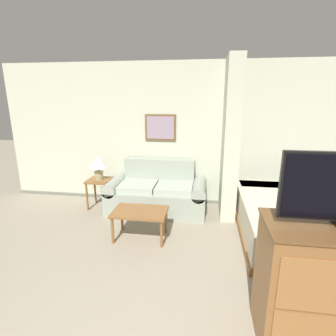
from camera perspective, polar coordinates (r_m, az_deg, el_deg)
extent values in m
cube|color=beige|center=(4.92, 2.16, 7.21)|extent=(6.71, 0.12, 2.60)
cube|color=slate|center=(5.18, 1.94, -6.97)|extent=(6.71, 0.02, 0.06)
cube|color=brown|center=(4.87, -1.66, 8.79)|extent=(0.57, 0.02, 0.48)
cube|color=gray|center=(4.85, -1.69, 8.78)|extent=(0.50, 0.01, 0.41)
cube|color=beige|center=(4.46, 13.41, 6.01)|extent=(0.24, 0.78, 2.60)
cube|color=#99A393|center=(4.74, -2.47, -6.83)|extent=(1.29, 0.84, 0.41)
cube|color=#99A393|center=(4.90, -1.83, -0.68)|extent=(1.29, 0.20, 0.47)
cube|color=#99A393|center=(4.93, -11.16, -6.24)|extent=(0.21, 0.84, 0.41)
cylinder|color=#99A393|center=(4.85, -11.30, -3.48)|extent=(0.24, 0.84, 0.24)
cube|color=#99A393|center=(4.67, 6.73, -7.29)|extent=(0.21, 0.84, 0.41)
cylinder|color=#99A393|center=(4.58, 6.83, -4.38)|extent=(0.24, 0.84, 0.24)
cube|color=#AAB5A4|center=(4.68, -6.52, -3.93)|extent=(0.63, 0.60, 0.10)
cube|color=#AAB5A4|center=(4.56, 1.38, -4.33)|extent=(0.63, 0.60, 0.10)
cube|color=brown|center=(3.79, -6.12, -9.47)|extent=(0.77, 0.49, 0.04)
cylinder|color=brown|center=(3.80, -11.98, -13.19)|extent=(0.04, 0.04, 0.38)
cylinder|color=brown|center=(3.64, -1.44, -14.21)|extent=(0.04, 0.04, 0.38)
cylinder|color=brown|center=(4.15, -10.00, -10.57)|extent=(0.04, 0.04, 0.38)
cylinder|color=brown|center=(4.00, -0.42, -11.34)|extent=(0.04, 0.04, 0.38)
cube|color=brown|center=(4.93, -14.75, -2.60)|extent=(0.41, 0.41, 0.04)
cylinder|color=brown|center=(4.94, -17.22, -6.05)|extent=(0.04, 0.04, 0.50)
cylinder|color=brown|center=(4.80, -13.40, -6.38)|extent=(0.04, 0.04, 0.50)
cylinder|color=brown|center=(5.24, -15.60, -4.72)|extent=(0.04, 0.04, 0.50)
cylinder|color=brown|center=(5.11, -11.97, -4.98)|extent=(0.04, 0.04, 0.50)
cylinder|color=tan|center=(4.90, -14.82, -1.54)|extent=(0.16, 0.16, 0.15)
cylinder|color=tan|center=(4.87, -14.91, -0.26)|extent=(0.02, 0.02, 0.07)
cone|color=silver|center=(4.84, -15.03, 1.40)|extent=(0.32, 0.32, 0.22)
cube|color=brown|center=(4.39, 26.84, -12.61)|extent=(1.75, 2.07, 0.10)
cube|color=beige|center=(4.28, 27.26, -9.45)|extent=(1.71, 2.03, 0.43)
cube|color=white|center=(4.93, 24.62, -3.96)|extent=(1.59, 0.36, 0.10)
cube|color=#232D4C|center=(3.92, 31.86, -5.88)|extent=(0.32, 0.20, 0.38)
cube|color=#232D4C|center=(3.85, 32.36, -7.54)|extent=(0.24, 0.03, 0.17)
ellipsoid|color=#232D4C|center=(3.87, 32.25, -3.23)|extent=(0.30, 0.19, 0.09)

